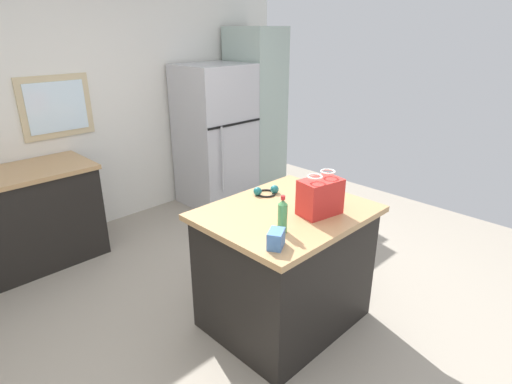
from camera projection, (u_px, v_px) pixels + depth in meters
name	position (u px, v px, depth m)	size (l,w,h in m)	color
ground	(267.00, 315.00, 3.23)	(6.03, 6.03, 0.00)	#9E9384
back_wall	(98.00, 104.00, 4.38)	(5.02, 0.13, 2.67)	silver
kitchen_island	(285.00, 267.00, 3.02)	(1.14, 0.93, 0.92)	black
refrigerator	(216.00, 136.00, 5.07)	(0.81, 0.76, 1.70)	#B7B7BC
tall_cabinet	(255.00, 112.00, 5.45)	(0.53, 0.68, 2.11)	#9EB2A8
sink_counter	(2.00, 225.00, 3.65)	(1.63, 0.68, 1.10)	black
shopping_bag	(320.00, 196.00, 2.75)	(0.31, 0.22, 0.29)	red
small_box	(276.00, 239.00, 2.35)	(0.12, 0.08, 0.10)	#4775B7
bottle	(283.00, 216.00, 2.51)	(0.06, 0.06, 0.24)	#4C9956
ear_defenders	(266.00, 191.00, 3.11)	(0.20, 0.20, 0.06)	black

